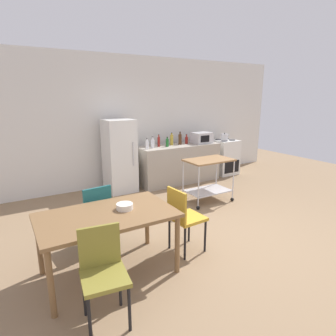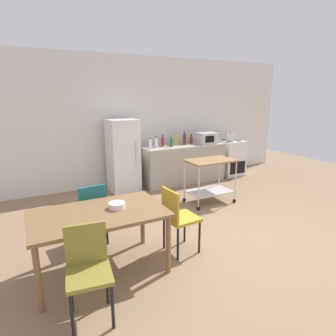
# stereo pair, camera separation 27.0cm
# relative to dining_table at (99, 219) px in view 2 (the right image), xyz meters

# --- Properties ---
(ground_plane) EXTENTS (12.00, 12.00, 0.00)m
(ground_plane) POSITION_rel_dining_table_xyz_m (1.78, 0.05, -0.67)
(ground_plane) COLOR #8C7051
(back_wall) EXTENTS (8.40, 0.12, 2.90)m
(back_wall) POSITION_rel_dining_table_xyz_m (1.78, 3.25, 0.78)
(back_wall) COLOR silver
(back_wall) RESTS_ON ground_plane
(kitchen_counter) EXTENTS (2.00, 0.64, 0.90)m
(kitchen_counter) POSITION_rel_dining_table_xyz_m (2.68, 2.65, -0.22)
(kitchen_counter) COLOR #A89E8E
(kitchen_counter) RESTS_ON ground_plane
(dining_table) EXTENTS (1.50, 0.90, 0.75)m
(dining_table) POSITION_rel_dining_table_xyz_m (0.00, 0.00, 0.00)
(dining_table) COLOR brown
(dining_table) RESTS_ON ground_plane
(chair_mustard) EXTENTS (0.43, 0.43, 0.89)m
(chair_mustard) POSITION_rel_dining_table_xyz_m (1.01, -0.05, -0.15)
(chair_mustard) COLOR gold
(chair_mustard) RESTS_ON ground_plane
(chair_teal) EXTENTS (0.44, 0.44, 0.89)m
(chair_teal) POSITION_rel_dining_table_xyz_m (0.05, 0.66, -0.15)
(chair_teal) COLOR #1E666B
(chair_teal) RESTS_ON ground_plane
(chair_olive) EXTENTS (0.45, 0.45, 0.89)m
(chair_olive) POSITION_rel_dining_table_xyz_m (-0.27, -0.65, -0.15)
(chair_olive) COLOR olive
(chair_olive) RESTS_ON ground_plane
(stove_oven) EXTENTS (0.60, 0.61, 0.92)m
(stove_oven) POSITION_rel_dining_table_xyz_m (4.13, 2.67, -0.22)
(stove_oven) COLOR white
(stove_oven) RESTS_ON ground_plane
(refrigerator) EXTENTS (0.60, 0.63, 1.55)m
(refrigerator) POSITION_rel_dining_table_xyz_m (1.23, 2.75, 0.10)
(refrigerator) COLOR white
(refrigerator) RESTS_ON ground_plane
(kitchen_cart) EXTENTS (0.91, 0.57, 0.85)m
(kitchen_cart) POSITION_rel_dining_table_xyz_m (2.46, 1.25, -0.10)
(kitchen_cart) COLOR olive
(kitchen_cart) RESTS_ON ground_plane
(bottle_hot_sauce) EXTENTS (0.07, 0.07, 0.23)m
(bottle_hot_sauce) POSITION_rel_dining_table_xyz_m (1.81, 2.58, 0.33)
(bottle_hot_sauce) COLOR silver
(bottle_hot_sauce) RESTS_ON kitchen_counter
(bottle_wine) EXTENTS (0.08, 0.08, 0.25)m
(bottle_wine) POSITION_rel_dining_table_xyz_m (1.98, 2.65, 0.33)
(bottle_wine) COLOR silver
(bottle_wine) RESTS_ON kitchen_counter
(bottle_vinegar) EXTENTS (0.06, 0.06, 0.28)m
(bottle_vinegar) POSITION_rel_dining_table_xyz_m (2.17, 2.71, 0.35)
(bottle_vinegar) COLOR maroon
(bottle_vinegar) RESTS_ON kitchen_counter
(bottle_sparkling_water) EXTENTS (0.07, 0.07, 0.22)m
(bottle_sparkling_water) POSITION_rel_dining_table_xyz_m (2.34, 2.62, 0.32)
(bottle_sparkling_water) COLOR #1E6628
(bottle_sparkling_water) RESTS_ON kitchen_counter
(bottle_sesame_oil) EXTENTS (0.08, 0.08, 0.29)m
(bottle_sesame_oil) POSITION_rel_dining_table_xyz_m (2.54, 2.75, 0.35)
(bottle_sesame_oil) COLOR gold
(bottle_sesame_oil) RESTS_ON kitchen_counter
(bottle_olive_oil) EXTENTS (0.08, 0.08, 0.30)m
(bottle_olive_oil) POSITION_rel_dining_table_xyz_m (2.75, 2.71, 0.36)
(bottle_olive_oil) COLOR #4C2D19
(bottle_olive_oil) RESTS_ON kitchen_counter
(bottle_soy_sauce) EXTENTS (0.07, 0.07, 0.23)m
(bottle_soy_sauce) POSITION_rel_dining_table_xyz_m (2.94, 2.71, 0.32)
(bottle_soy_sauce) COLOR maroon
(bottle_soy_sauce) RESTS_ON kitchen_counter
(microwave) EXTENTS (0.46, 0.35, 0.26)m
(microwave) POSITION_rel_dining_table_xyz_m (3.31, 2.60, 0.36)
(microwave) COLOR silver
(microwave) RESTS_ON kitchen_counter
(fruit_bowl) EXTENTS (0.19, 0.19, 0.07)m
(fruit_bowl) POSITION_rel_dining_table_xyz_m (0.22, 0.02, 0.11)
(fruit_bowl) COLOR white
(fruit_bowl) RESTS_ON dining_table
(kettle) EXTENTS (0.24, 0.17, 0.19)m
(kettle) POSITION_rel_dining_table_xyz_m (4.01, 2.57, 0.33)
(kettle) COLOR silver
(kettle) RESTS_ON stove_oven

